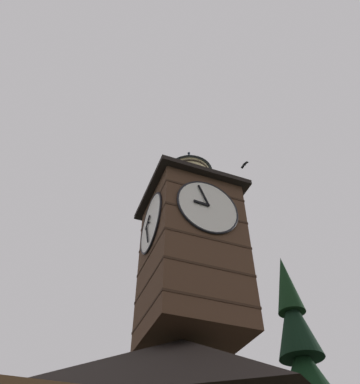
# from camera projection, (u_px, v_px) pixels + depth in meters

# --- Properties ---
(clock_tower) EXTENTS (4.45, 4.45, 10.76)m
(clock_tower) POSITION_uv_depth(u_px,v_px,m) (191.00, 244.00, 17.05)
(clock_tower) COLOR #4C3323
(clock_tower) RESTS_ON building_main
(flying_bird_high) EXTENTS (0.25, 0.68, 0.13)m
(flying_bird_high) POSITION_uv_depth(u_px,v_px,m) (245.00, 165.00, 25.01)
(flying_bird_high) COLOR black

